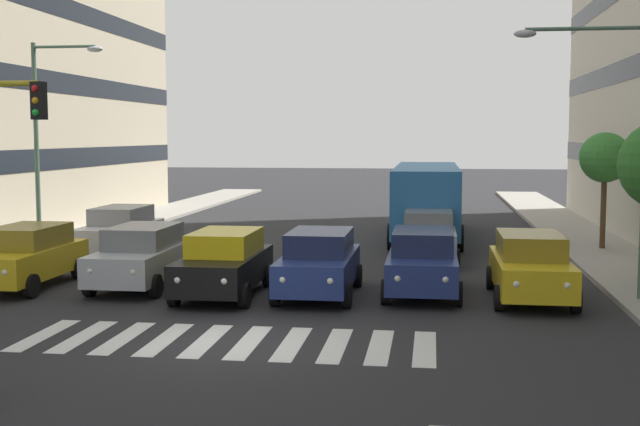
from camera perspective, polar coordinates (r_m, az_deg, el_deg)
The scene contains 14 objects.
ground_plane at distance 17.23m, azimuth -6.45°, elevation -8.89°, with size 180.00×180.00×0.00m, color #262628.
crosswalk_markings at distance 17.23m, azimuth -6.45°, elevation -8.88°, with size 8.55×2.80×0.01m.
car_0 at distance 21.87m, azimuth 14.45°, elevation -3.60°, with size 2.02×4.44×1.72m.
car_1 at distance 22.12m, azimuth 7.16°, elevation -3.37°, with size 2.02×4.44×1.72m.
car_2 at distance 21.75m, azimuth -0.06°, elevation -3.48°, with size 2.02×4.44×1.72m.
car_3 at distance 21.87m, azimuth -6.70°, elevation -3.46°, with size 2.02×4.44×1.72m.
car_4 at distance 23.51m, azimuth -12.30°, elevation -2.93°, with size 2.02×4.44×1.72m.
car_5 at distance 24.41m, azimuth -19.78°, elevation -2.82°, with size 2.02×4.44×1.72m.
car_row2_0 at distance 27.99m, azimuth 7.56°, elevation -1.53°, with size 2.02×4.44×1.72m.
car_row2_1 at distance 29.97m, azimuth -13.75°, elevation -1.18°, with size 2.02×4.44×1.72m.
bus_behind_traffic at distance 33.95m, azimuth 7.44°, elevation 1.34°, with size 2.78×10.50×3.00m.
street_lamp_left at distance 21.73m, azimuth 20.31°, elevation 5.56°, with size 3.35×0.28×6.88m.
street_lamp_right at distance 29.74m, azimuth -18.52°, elevation 5.70°, with size 2.57×0.28×7.25m.
street_tree_2 at distance 31.38m, azimuth 19.24°, elevation 3.61°, with size 1.83×1.83×4.22m.
Camera 1 is at (-4.16, 16.18, 4.25)m, focal length 45.91 mm.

